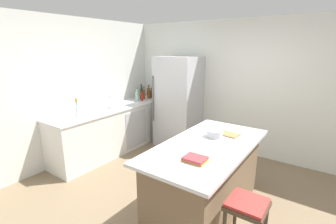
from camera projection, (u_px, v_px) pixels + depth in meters
name	position (u px, v px, depth m)	size (l,w,h in m)	color
ground_plane	(177.00, 205.00, 3.27)	(7.20, 7.20, 0.00)	#7A664C
wall_rear	(241.00, 88.00, 4.71)	(6.00, 0.10, 2.60)	silver
wall_left	(63.00, 92.00, 4.30)	(0.10, 6.00, 2.60)	silver
counter_run_left	(113.00, 129.00, 4.93)	(0.69, 2.65, 0.91)	silver
kitchen_island	(206.00, 177.00, 3.09)	(0.97, 1.91, 0.91)	#7A6047
refrigerator	(178.00, 102.00, 5.13)	(0.84, 0.76, 1.90)	#B7BABF
bar_stool	(246.00, 213.00, 2.26)	(0.36, 0.36, 0.70)	#473828
sink_faucet	(94.00, 103.00, 4.49)	(0.15, 0.05, 0.30)	silver
flower_vase	(77.00, 111.00, 4.13)	(0.09, 0.09, 0.33)	silver
paper_towel_roll	(111.00, 101.00, 4.74)	(0.14, 0.14, 0.31)	gray
syrup_bottle	(152.00, 94.00, 5.72)	(0.06, 0.06, 0.24)	#5B3319
whiskey_bottle	(149.00, 93.00, 5.64)	(0.08, 0.08, 0.32)	brown
vinegar_bottle	(144.00, 94.00, 5.60)	(0.05, 0.05, 0.28)	#994C23
wine_bottle	(141.00, 93.00, 5.52)	(0.08, 0.08, 0.35)	#19381E
hot_sauce_bottle	(142.00, 97.00, 5.41)	(0.05, 0.05, 0.23)	red
gin_bottle	(137.00, 96.00, 5.36)	(0.07, 0.07, 0.29)	#8CB79E
cookbook_stack	(195.00, 159.00, 2.53)	(0.25, 0.19, 0.05)	gold
mixing_bowl	(214.00, 133.00, 3.21)	(0.22, 0.22, 0.10)	#B2B5BA
cutting_board	(227.00, 134.00, 3.31)	(0.34, 0.23, 0.02)	#9E7042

